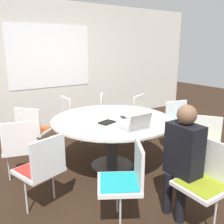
{
  "coord_description": "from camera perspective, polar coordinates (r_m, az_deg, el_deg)",
  "views": [
    {
      "loc": [
        -1.94,
        -2.88,
        1.77
      ],
      "look_at": [
        0.0,
        0.0,
        0.85
      ],
      "focal_mm": 40.0,
      "sensor_mm": 36.0,
      "label": 1
    }
  ],
  "objects": [
    {
      "name": "chair_3",
      "position": [
        4.8,
        7.48,
        -0.37
      ],
      "size": [
        0.57,
        0.56,
        0.87
      ],
      "rotation": [
        0.0,
        0.0,
        9.84
      ],
      "color": "white",
      "rests_on": "ground_plane"
    },
    {
      "name": "ground_plane",
      "position": [
        3.9,
        0.0,
        -12.15
      ],
      "size": [
        16.0,
        16.0,
        0.0
      ],
      "primitive_type": "plane",
      "color": "black"
    },
    {
      "name": "chair_6",
      "position": [
        4.13,
        -17.62,
        -3.46
      ],
      "size": [
        0.61,
        0.61,
        0.87
      ],
      "rotation": [
        0.0,
        0.0,
        11.71
      ],
      "color": "white",
      "rests_on": "ground_plane"
    },
    {
      "name": "laptop",
      "position": [
        3.17,
        5.75,
        -3.06
      ],
      "size": [
        0.34,
        0.26,
        0.21
      ],
      "rotation": [
        0.0,
        0.0,
        3.13
      ],
      "color": "#99999E",
      "rests_on": "conference_table"
    },
    {
      "name": "chair_2",
      "position": [
        4.37,
        15.26,
        -2.29
      ],
      "size": [
        0.51,
        0.5,
        0.87
      ],
      "rotation": [
        0.0,
        0.0,
        9.23
      ],
      "color": "white",
      "rests_on": "ground_plane"
    },
    {
      "name": "chair_0",
      "position": [
        2.69,
        20.73,
        -13.84
      ],
      "size": [
        0.42,
        0.44,
        0.87
      ],
      "rotation": [
        0.0,
        0.0,
        7.85
      ],
      "color": "white",
      "rests_on": "ground_plane"
    },
    {
      "name": "chair_4",
      "position": [
        4.91,
        -0.85,
        0.12
      ],
      "size": [
        0.59,
        0.6,
        0.87
      ],
      "rotation": [
        0.0,
        0.0,
        10.41
      ],
      "color": "white",
      "rests_on": "ground_plane"
    },
    {
      "name": "spiral_notebook",
      "position": [
        3.42,
        -1.18,
        -2.38
      ],
      "size": [
        0.24,
        0.2,
        0.02
      ],
      "color": "black",
      "rests_on": "conference_table"
    },
    {
      "name": "chair_1",
      "position": [
        3.54,
        20.21,
        -6.77
      ],
      "size": [
        0.6,
        0.6,
        0.87
      ],
      "rotation": [
        0.0,
        0.0,
        8.47
      ],
      "color": "white",
      "rests_on": "ground_plane"
    },
    {
      "name": "chair_7",
      "position": [
        3.49,
        -20.22,
        -7.06
      ],
      "size": [
        0.54,
        0.53,
        0.87
      ],
      "rotation": [
        0.0,
        0.0,
        12.27
      ],
      "color": "white",
      "rests_on": "ground_plane"
    },
    {
      "name": "wall_back",
      "position": [
        5.62,
        -13.89,
        10.17
      ],
      "size": [
        8.0,
        0.07,
        2.7
      ],
      "color": "silver",
      "rests_on": "ground_plane"
    },
    {
      "name": "chair_8",
      "position": [
        2.85,
        -15.71,
        -11.77
      ],
      "size": [
        0.54,
        0.53,
        0.87
      ],
      "rotation": [
        0.0,
        0.0,
        12.86
      ],
      "color": "white",
      "rests_on": "ground_plane"
    },
    {
      "name": "cell_phone",
      "position": [
        3.69,
        2.58,
        -1.19
      ],
      "size": [
        0.11,
        0.16,
        0.01
      ],
      "color": "black",
      "rests_on": "conference_table"
    },
    {
      "name": "chair_5",
      "position": [
        4.74,
        -9.02,
        -0.61
      ],
      "size": [
        0.43,
        0.45,
        0.87
      ],
      "rotation": [
        0.0,
        0.0,
        10.97
      ],
      "color": "white",
      "rests_on": "ground_plane"
    },
    {
      "name": "person_0",
      "position": [
        2.68,
        15.87,
        -8.99
      ],
      "size": [
        0.26,
        0.36,
        1.22
      ],
      "rotation": [
        0.0,
        0.0,
        7.85
      ],
      "color": "black",
      "rests_on": "ground_plane"
    },
    {
      "name": "conference_table",
      "position": [
        3.66,
        0.0,
        -3.38
      ],
      "size": [
        1.75,
        1.75,
        0.75
      ],
      "color": "#333333",
      "rests_on": "ground_plane"
    },
    {
      "name": "chair_9",
      "position": [
        2.54,
        3.17,
        -14.66
      ],
      "size": [
        0.59,
        0.59,
        0.87
      ],
      "rotation": [
        0.0,
        0.0,
        13.6
      ],
      "color": "white",
      "rests_on": "ground_plane"
    }
  ]
}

